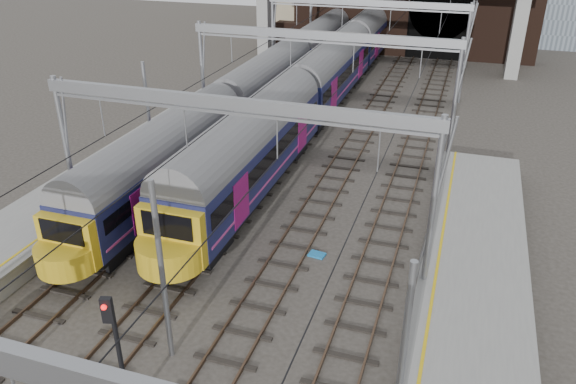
% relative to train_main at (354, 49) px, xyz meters
% --- Properties ---
extents(tracks, '(14.40, 80.00, 0.22)m').
position_rel_train_main_xyz_m(tracks, '(2.00, -26.34, -2.64)').
color(tracks, '#4C3828').
rests_on(tracks, ground).
extents(overhead_line, '(16.80, 80.00, 8.00)m').
position_rel_train_main_xyz_m(overhead_line, '(2.00, -19.86, 3.91)').
color(overhead_line, gray).
rests_on(overhead_line, ground).
extents(retaining_wall, '(28.00, 2.75, 9.00)m').
position_rel_train_main_xyz_m(retaining_wall, '(3.40, 10.59, 1.68)').
color(retaining_wall, black).
rests_on(retaining_wall, ground).
extents(train_main, '(3.08, 71.07, 5.20)m').
position_rel_train_main_xyz_m(train_main, '(0.00, 0.00, 0.00)').
color(train_main, black).
rests_on(train_main, ground).
extents(train_second, '(2.75, 47.67, 4.74)m').
position_rel_train_main_xyz_m(train_second, '(-4.00, -13.18, -0.20)').
color(train_second, black).
rests_on(train_second, ground).
extents(signal_near_centre, '(0.36, 0.46, 4.63)m').
position_rel_train_main_xyz_m(signal_near_centre, '(1.98, -42.15, 0.28)').
color(signal_near_centre, black).
rests_on(signal_near_centre, ground).
extents(equip_cover_b, '(0.81, 0.62, 0.09)m').
position_rel_train_main_xyz_m(equip_cover_b, '(5.23, -31.45, -2.61)').
color(equip_cover_b, '#1977C0').
rests_on(equip_cover_b, ground).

